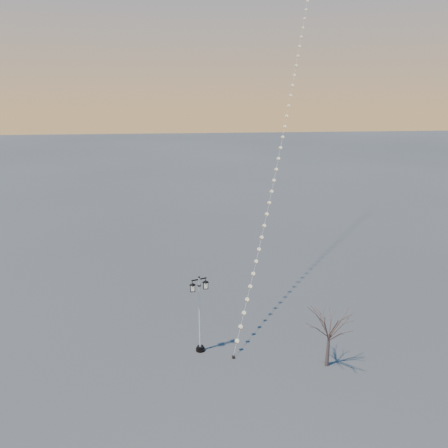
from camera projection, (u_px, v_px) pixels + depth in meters
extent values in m
plane|color=#414342|center=(209.00, 375.00, 27.51)|extent=(300.00, 300.00, 0.00)
cylinder|color=black|center=(200.00, 349.00, 30.07)|extent=(0.63, 0.63, 0.18)
cylinder|color=black|center=(200.00, 347.00, 30.01)|extent=(0.45, 0.45, 0.16)
cylinder|color=silver|center=(200.00, 313.00, 29.19)|extent=(0.15, 0.15, 5.26)
cylinder|color=black|center=(199.00, 285.00, 28.58)|extent=(0.22, 0.22, 0.07)
cube|color=black|center=(199.00, 279.00, 28.44)|extent=(1.02, 0.44, 0.07)
sphere|color=black|center=(199.00, 277.00, 28.40)|extent=(0.16, 0.16, 0.16)
pyramid|color=black|center=(192.00, 283.00, 28.30)|extent=(0.49, 0.49, 0.16)
cube|color=beige|center=(193.00, 288.00, 28.40)|extent=(0.29, 0.29, 0.38)
cube|color=black|center=(193.00, 291.00, 28.47)|extent=(0.34, 0.34, 0.04)
pyramid|color=black|center=(206.00, 280.00, 28.69)|extent=(0.49, 0.49, 0.16)
cube|color=beige|center=(206.00, 285.00, 28.80)|extent=(0.29, 0.29, 0.38)
cube|color=black|center=(206.00, 288.00, 28.86)|extent=(0.34, 0.34, 0.04)
cone|color=brown|center=(328.00, 350.00, 28.15)|extent=(0.28, 0.28, 2.33)
cylinder|color=black|center=(233.00, 357.00, 29.21)|extent=(0.20, 0.20, 0.20)
cylinder|color=black|center=(233.00, 357.00, 29.20)|extent=(0.03, 0.03, 0.25)
cone|color=orange|center=(283.00, 119.00, 39.14)|extent=(0.08, 0.08, 0.28)
cylinder|color=white|center=(233.00, 351.00, 29.06)|extent=(0.02, 0.02, 0.79)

